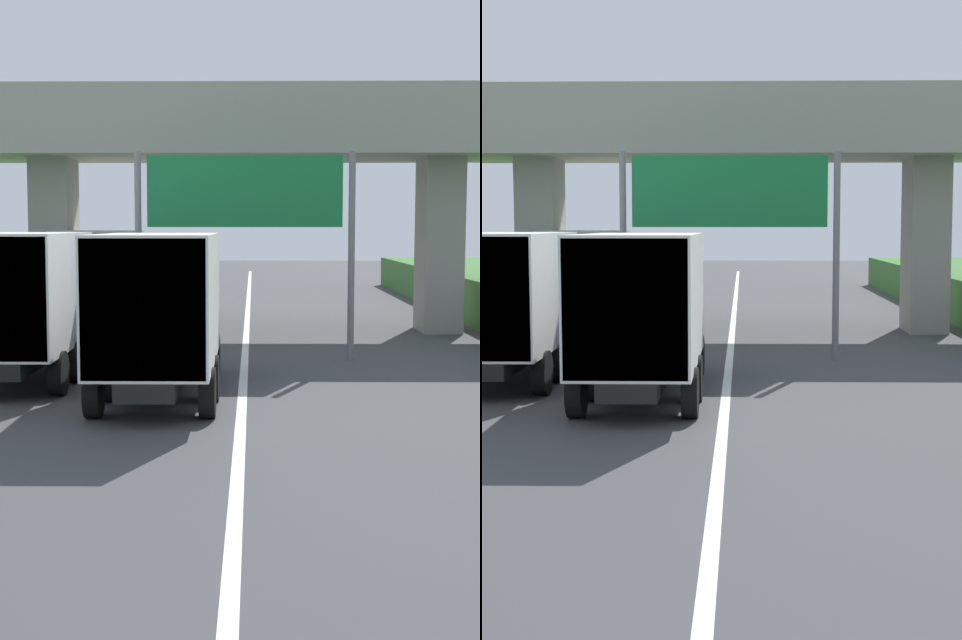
# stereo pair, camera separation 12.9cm
# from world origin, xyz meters

# --- Properties ---
(lane_centre_stripe) EXTENTS (0.20, 97.39, 0.01)m
(lane_centre_stripe) POSITION_xyz_m (0.00, 28.69, 0.00)
(lane_centre_stripe) COLOR white
(lane_centre_stripe) RESTS_ON ground
(overpass_bridge) EXTENTS (40.00, 4.80, 8.06)m
(overpass_bridge) POSITION_xyz_m (0.00, 35.87, 6.12)
(overpass_bridge) COLOR #9E998E
(overpass_bridge) RESTS_ON ground
(overhead_highway_sign) EXTENTS (5.88, 0.18, 5.56)m
(overhead_highway_sign) POSITION_xyz_m (0.00, 28.95, 4.13)
(overhead_highway_sign) COLOR slate
(overhead_highway_sign) RESTS_ON ground
(truck_blue) EXTENTS (2.44, 7.30, 3.44)m
(truck_blue) POSITION_xyz_m (-1.70, 23.42, 1.93)
(truck_blue) COLOR black
(truck_blue) RESTS_ON ground
(truck_white) EXTENTS (2.44, 7.30, 3.44)m
(truck_white) POSITION_xyz_m (-4.99, 25.73, 1.93)
(truck_white) COLOR black
(truck_white) RESTS_ON ground
(truck_silver) EXTENTS (2.44, 7.30, 3.44)m
(truck_silver) POSITION_xyz_m (-4.77, 35.19, 1.93)
(truck_silver) COLOR black
(truck_silver) RESTS_ON ground
(car_yellow) EXTENTS (1.86, 4.10, 1.72)m
(car_yellow) POSITION_xyz_m (-4.96, 41.46, 0.86)
(car_yellow) COLOR gold
(car_yellow) RESTS_ON ground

